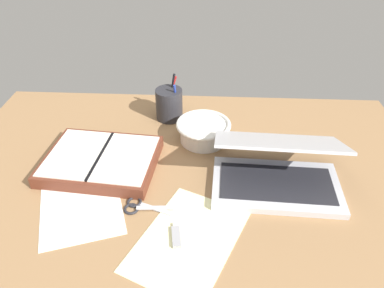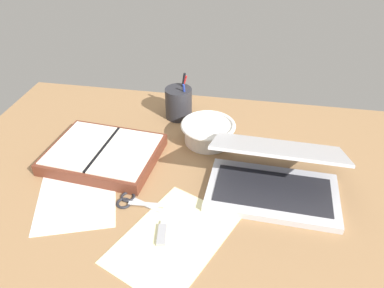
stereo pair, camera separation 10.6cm
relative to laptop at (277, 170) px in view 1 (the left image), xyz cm
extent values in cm
cube|color=#936D47|center=(-24.86, -0.93, -5.54)|extent=(140.00, 100.00, 2.00)
cube|color=silver|center=(-0.09, -2.12, -3.64)|extent=(34.89, 21.68, 1.80)
cube|color=#232328|center=(-0.09, -2.12, -2.62)|extent=(30.56, 15.84, 0.24)
cube|color=silver|center=(0.17, 3.99, 6.57)|extent=(34.83, 20.33, 8.79)
cube|color=navy|center=(0.15, 3.55, 6.38)|extent=(32.02, 18.17, 7.54)
cylinder|color=silver|center=(-20.36, 19.56, -1.55)|extent=(14.64, 14.64, 5.98)
torus|color=silver|center=(-20.36, 19.56, 1.44)|extent=(17.23, 17.23, 1.38)
cylinder|color=#28282D|center=(-32.50, 32.75, 0.82)|extent=(9.15, 9.15, 10.71)
cylinder|color=black|center=(-31.81, 35.16, 3.82)|extent=(3.11, 1.46, 14.68)
cylinder|color=#233899|center=(-30.09, 32.01, 2.69)|extent=(1.34, 2.56, 12.45)
cylinder|color=#B21E1E|center=(-32.17, 35.24, 3.43)|extent=(4.71, 1.32, 13.62)
cube|color=brown|center=(-49.52, 4.99, -2.74)|extent=(33.57, 27.73, 3.59)
cube|color=silver|center=(-57.04, 5.68, -0.80)|extent=(16.53, 24.04, 0.30)
cube|color=silver|center=(-41.99, 4.30, -0.80)|extent=(16.53, 24.04, 0.30)
cube|color=black|center=(-49.52, 4.99, -0.65)|extent=(2.88, 22.79, 0.30)
cube|color=#B7B7BC|center=(-31.75, -11.80, -3.94)|extent=(9.47, 1.87, 0.30)
cube|color=#B7B7BC|center=(-31.75, -11.80, -4.24)|extent=(9.26, 4.33, 0.30)
torus|color=#232328|center=(-37.72, -12.23, -4.24)|extent=(3.90, 3.90, 0.70)
torus|color=#232328|center=(-37.37, -9.77, -4.24)|extent=(3.90, 3.90, 0.70)
cube|color=#F4EFB2|center=(-22.77, -21.31, -4.46)|extent=(30.64, 35.38, 0.16)
cube|color=white|center=(-50.76, -11.84, -4.46)|extent=(27.10, 29.90, 0.16)
cube|color=#99999E|center=(-25.48, -20.91, -4.04)|extent=(2.87, 6.23, 1.00)
cube|color=silver|center=(-26.02, -17.35, -4.04)|extent=(1.36, 1.36, 0.60)
camera|label=1|loc=(-18.75, -78.69, 64.40)|focal=35.00mm
camera|label=2|loc=(-8.21, -77.47, 64.40)|focal=35.00mm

